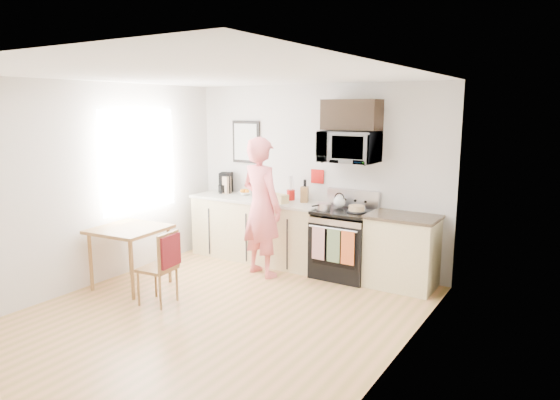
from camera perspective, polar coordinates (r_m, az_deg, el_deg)
The scene contains 27 objects.
floor at distance 5.71m, azimuth -7.38°, elevation -13.03°, with size 4.60×4.60×0.00m, color #A17C3E.
back_wall at distance 7.22m, azimuth 4.00°, elevation 2.75°, with size 4.00×0.04×2.60m, color beige.
left_wall at distance 6.77m, azimuth -20.88°, elevation 1.56°, with size 0.04×4.60×2.60m, color beige.
right_wall at distance 4.36m, azimuth 13.05°, elevation -2.64°, with size 0.04×4.60×2.60m, color beige.
ceiling at distance 5.25m, azimuth -8.06°, elevation 14.00°, with size 4.00×4.60×0.04m, color white.
window at distance 7.22m, azimuth -15.78°, elevation 4.37°, with size 0.06×1.40×1.50m.
cabinet_left at distance 7.54m, azimuth -2.54°, elevation -3.49°, with size 2.10×0.60×0.90m, color #CCBC82.
countertop_left at distance 7.44m, azimuth -2.57°, elevation 0.03°, with size 2.14×0.64×0.04m, color beige.
cabinet_right at distance 6.58m, azimuth 13.77°, elevation -5.87°, with size 0.84×0.60×0.90m, color #CCBC82.
countertop_right at distance 6.47m, azimuth 13.95°, elevation -1.87°, with size 0.88×0.64×0.04m, color black.
range at distance 6.84m, azimuth 7.31°, elevation -5.15°, with size 0.76×0.70×1.16m.
microwave at distance 6.70m, azimuth 7.95°, elevation 6.03°, with size 0.76×0.51×0.42m, color silver.
upper_cabinet at distance 6.73m, azimuth 8.20°, elevation 9.62°, with size 0.76×0.35×0.40m, color black.
wall_art at distance 7.79m, azimuth -3.90°, elevation 6.64°, with size 0.50×0.04×0.65m.
wall_trivet at distance 7.19m, azimuth 4.30°, elevation 2.70°, with size 0.20×0.02×0.20m, color #A1110D.
person at distance 6.75m, azimuth -2.14°, elevation -0.82°, with size 0.69×0.45×1.89m, color #D83F3B.
dining_table at distance 6.62m, azimuth -16.82°, elevation -3.79°, with size 0.83×0.83×0.78m.
chair at distance 5.92m, azimuth -12.98°, elevation -6.53°, with size 0.45×0.41×0.87m.
knife_block at distance 7.14m, azimuth 2.82°, elevation 0.64°, with size 0.10×0.14×0.22m, color brown.
utensil_crock at distance 7.28m, azimuth 1.24°, elevation 1.12°, with size 0.12×0.12×0.36m.
fruit_bowl at distance 7.76m, azimuth -4.01°, elevation 0.86°, with size 0.26×0.26×0.09m.
milk_carton at distance 7.88m, azimuth -6.13°, elevation 1.72°, with size 0.10×0.10×0.27m, color tan.
coffee_maker at distance 7.95m, azimuth -6.24°, elevation 1.90°, with size 0.26×0.30×0.32m.
bread_bag at distance 7.11m, azimuth -0.33°, elevation 0.21°, with size 0.33×0.15×0.12m, color tan.
cake at distance 6.62m, azimuth 8.75°, elevation -1.01°, with size 0.26×0.26×0.08m.
kettle at distance 6.84m, azimuth 6.80°, elevation -0.16°, with size 0.17×0.17×0.21m.
pot at distance 6.67m, azimuth 4.97°, elevation -0.78°, with size 0.19×0.31×0.09m.
Camera 1 is at (3.35, -4.02, 2.27)m, focal length 32.00 mm.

